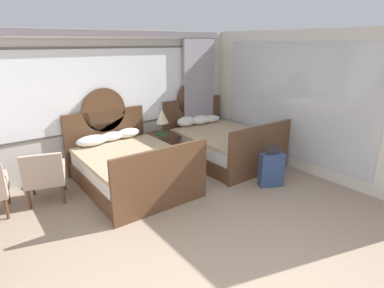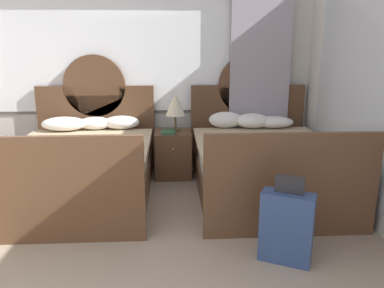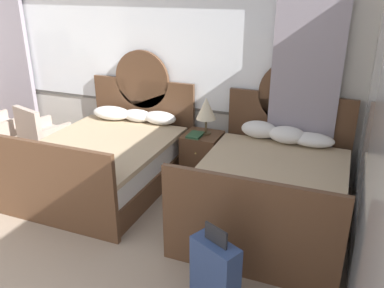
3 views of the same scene
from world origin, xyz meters
name	(u,v)px [view 2 (image 2 of 3)]	position (x,y,z in m)	size (l,w,h in m)	color
wall_back_window	(89,70)	(0.00, 4.33, 1.42)	(6.27, 0.22, 2.70)	beige
bed_near_window	(82,166)	(0.08, 3.24, 0.37)	(1.64, 2.18, 1.64)	brown
bed_near_mirror	(262,163)	(2.25, 3.24, 0.37)	(1.64, 2.18, 1.64)	brown
nightstand_between_beds	(173,154)	(1.16, 3.89, 0.32)	(0.49, 0.51, 0.64)	brown
table_lamp_on_nightstand	(175,105)	(1.20, 3.93, 0.98)	(0.27, 0.27, 0.50)	brown
book_on_nightstand	(168,132)	(1.10, 3.79, 0.65)	(0.18, 0.26, 0.03)	#285133
suitcase_on_floor	(287,227)	(2.09, 1.71, 0.31)	(0.46, 0.35, 0.76)	navy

